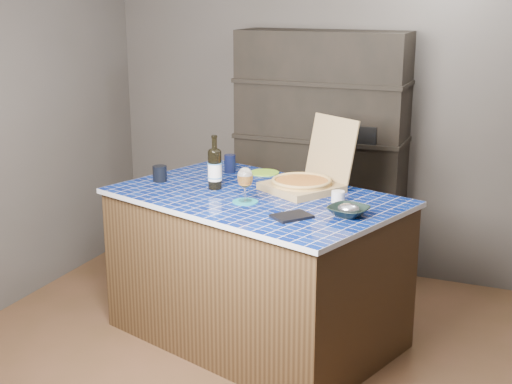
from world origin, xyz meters
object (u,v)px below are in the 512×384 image
at_px(mead_bottle, 215,168).
at_px(dvd_case, 292,216).
at_px(kitchen_island, 256,267).
at_px(wine_glass, 245,178).
at_px(bowl, 348,211).
at_px(pizza_box, 305,181).

xyz_separation_m(mead_bottle, dvd_case, (0.63, -0.36, -0.12)).
bearing_deg(kitchen_island, wine_glass, -71.44).
relative_size(wine_glass, dvd_case, 1.00).
distance_m(dvd_case, bowl, 0.31).
bearing_deg(mead_bottle, dvd_case, -30.10).
bearing_deg(bowl, kitchen_island, 163.13).
distance_m(wine_glass, bowl, 0.62).
xyz_separation_m(pizza_box, dvd_case, (0.11, -0.54, -0.05)).
xyz_separation_m(kitchen_island, wine_glass, (0.00, -0.16, 0.59)).
height_order(mead_bottle, wine_glass, mead_bottle).
xyz_separation_m(kitchen_island, mead_bottle, (-0.28, 0.03, 0.58)).
relative_size(mead_bottle, wine_glass, 1.65).
height_order(dvd_case, bowl, bowl).
relative_size(pizza_box, bowl, 2.87).
xyz_separation_m(mead_bottle, wine_glass, (0.29, -0.20, 0.01)).
height_order(pizza_box, wine_glass, pizza_box).
xyz_separation_m(pizza_box, bowl, (0.38, -0.39, -0.03)).
bearing_deg(bowl, wine_glass, 178.08).
bearing_deg(pizza_box, dvd_case, -47.22).
bearing_deg(kitchen_island, pizza_box, 59.75).
height_order(mead_bottle, bowl, mead_bottle).
bearing_deg(dvd_case, wine_glass, -168.68).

